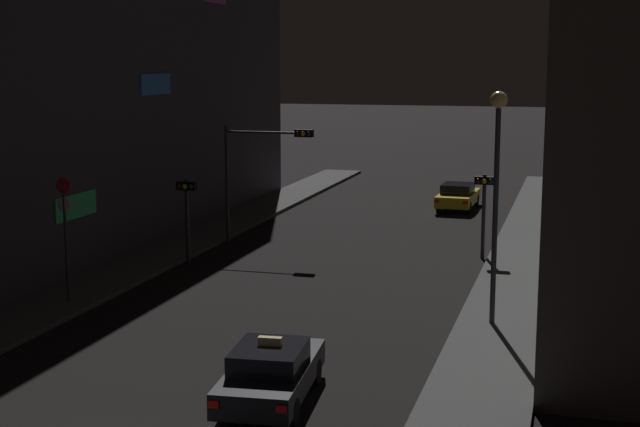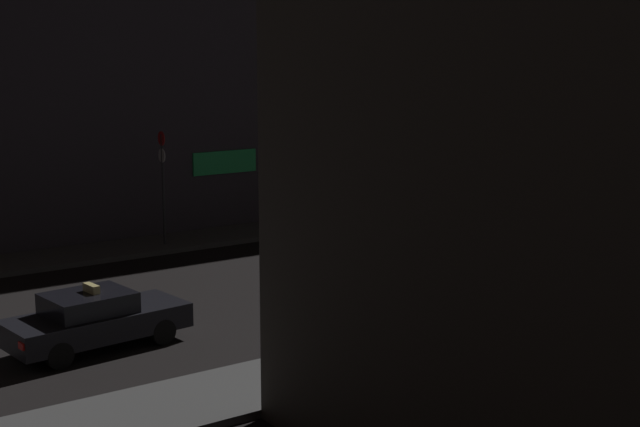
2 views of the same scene
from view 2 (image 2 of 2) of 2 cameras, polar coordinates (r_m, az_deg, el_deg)
sidewalk_left at (r=41.15m, az=5.65°, el=0.18°), size 2.63×51.52×0.18m
building_facade_left at (r=44.78m, az=-1.70°, el=10.72°), size 10.91×34.33×15.22m
taxi at (r=23.38m, az=-13.65°, el=-6.32°), size 2.21×4.60×1.62m
traffic_light_overhead at (r=37.83m, az=7.85°, el=4.87°), size 4.02×0.42×5.20m
traffic_light_left_kerb at (r=36.39m, az=1.18°, el=2.65°), size 0.80×0.42×3.38m
sign_pole_left at (r=33.76m, az=-9.61°, el=2.18°), size 0.51×0.10×4.09m
street_lamp_near_block at (r=22.86m, az=8.26°, el=4.18°), size 0.50×0.50×6.95m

